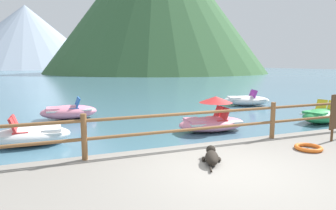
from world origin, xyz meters
The scene contains 11 objects.
ground_plane centered at (0.00, 40.00, 0.00)m, with size 200.00×200.00×0.00m, color #477084.
dock_railing centered at (0.00, 1.55, 0.98)m, with size 23.92×0.12×0.95m.
dog_resting centered at (-0.06, 0.45, 0.52)m, with size 0.58×0.97×0.26m.
life_ring centered at (2.43, 0.40, 0.45)m, with size 0.61×0.61×0.09m, color orange.
pedal_boat_0 centered at (7.03, 3.99, 0.29)m, with size 2.44×1.68×0.88m.
pedal_boat_1 centered at (-3.63, 4.72, 0.29)m, with size 2.30×1.22×0.87m.
pedal_boat_2 centered at (-2.35, 8.54, 0.31)m, with size 2.32×1.17×0.90m.
pedal_boat_3 centered at (2.19, 4.31, 0.39)m, with size 2.50×1.38×1.22m.
pedal_boat_4 centered at (7.13, 9.09, 0.29)m, with size 2.88×2.07×0.88m.
cliff_headland centered at (20.59, 68.60, 17.30)m, with size 55.30×55.30×36.86m.
distant_peak centered at (-12.08, 130.68, 12.87)m, with size 61.59×61.59×25.74m, color #93A3B7.
Camera 1 is at (-2.91, -4.40, 2.35)m, focal length 31.20 mm.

